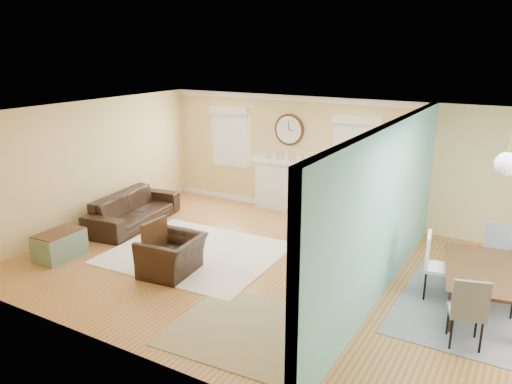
# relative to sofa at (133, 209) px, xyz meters

# --- Properties ---
(floor) EXTENTS (9.00, 9.00, 0.00)m
(floor) POSITION_rel_sofa_xyz_m (3.86, -0.45, -0.33)
(floor) COLOR #945D22
(floor) RESTS_ON ground
(wall_back) EXTENTS (9.00, 0.02, 2.60)m
(wall_back) POSITION_rel_sofa_xyz_m (3.86, 2.55, 0.97)
(wall_back) COLOR #EBC176
(wall_back) RESTS_ON ground
(wall_front) EXTENTS (9.00, 0.02, 2.60)m
(wall_front) POSITION_rel_sofa_xyz_m (3.86, -3.45, 0.97)
(wall_front) COLOR #EBC176
(wall_front) RESTS_ON ground
(wall_left) EXTENTS (0.02, 6.00, 2.60)m
(wall_left) POSITION_rel_sofa_xyz_m (-0.64, -0.45, 0.97)
(wall_left) COLOR #EBC176
(wall_left) RESTS_ON ground
(ceiling) EXTENTS (9.00, 6.00, 0.02)m
(ceiling) POSITION_rel_sofa_xyz_m (3.86, -0.45, 2.27)
(ceiling) COLOR white
(ceiling) RESTS_ON wall_back
(partition) EXTENTS (0.17, 6.00, 2.60)m
(partition) POSITION_rel_sofa_xyz_m (5.37, -0.17, 1.02)
(partition) COLOR #EBC176
(partition) RESTS_ON ground
(fireplace) EXTENTS (1.70, 0.30, 1.17)m
(fireplace) POSITION_rel_sofa_xyz_m (2.36, 2.43, 0.26)
(fireplace) COLOR white
(fireplace) RESTS_ON ground
(wall_clock) EXTENTS (0.70, 0.07, 0.70)m
(wall_clock) POSITION_rel_sofa_xyz_m (2.36, 2.51, 1.52)
(wall_clock) COLOR #4D321F
(wall_clock) RESTS_ON wall_back
(window_left) EXTENTS (1.05, 0.13, 1.42)m
(window_left) POSITION_rel_sofa_xyz_m (0.81, 2.50, 1.32)
(window_left) COLOR white
(window_left) RESTS_ON wall_back
(window_right) EXTENTS (1.05, 0.13, 1.42)m
(window_right) POSITION_rel_sofa_xyz_m (3.91, 2.50, 1.32)
(window_right) COLOR white
(window_right) RESTS_ON wall_back
(pendant) EXTENTS (0.30, 0.30, 0.55)m
(pendant) POSITION_rel_sofa_xyz_m (6.86, -0.45, 1.87)
(pendant) COLOR gold
(pendant) RESTS_ON ceiling
(rug_cream) EXTENTS (3.03, 2.66, 0.02)m
(rug_cream) POSITION_rel_sofa_xyz_m (2.04, -0.59, -0.33)
(rug_cream) COLOR #F1E5CB
(rug_cream) RESTS_ON floor
(rug_jute) EXTENTS (2.26, 1.89, 0.01)m
(rug_jute) POSITION_rel_sofa_xyz_m (4.27, -2.30, -0.33)
(rug_jute) COLOR tan
(rug_jute) RESTS_ON floor
(rug_grey) EXTENTS (2.19, 2.73, 0.01)m
(rug_grey) POSITION_rel_sofa_xyz_m (6.77, -0.15, -0.33)
(rug_grey) COLOR slate
(rug_grey) RESTS_ON floor
(sofa) EXTENTS (1.20, 2.39, 0.67)m
(sofa) POSITION_rel_sofa_xyz_m (0.00, 0.00, 0.00)
(sofa) COLOR black
(sofa) RESTS_ON floor
(eames_chair) EXTENTS (0.96, 1.07, 0.64)m
(eames_chair) POSITION_rel_sofa_xyz_m (2.22, -1.44, -0.02)
(eames_chair) COLOR black
(eames_chair) RESTS_ON floor
(green_chair) EXTENTS (1.10, 1.10, 0.73)m
(green_chair) POSITION_rel_sofa_xyz_m (3.86, 1.72, 0.03)
(green_chair) COLOR #136C58
(green_chair) RESTS_ON floor
(trunk) EXTENTS (0.55, 0.86, 0.49)m
(trunk) POSITION_rel_sofa_xyz_m (0.08, -1.94, -0.09)
(trunk) COLOR gray
(trunk) RESTS_ON floor
(credenza) EXTENTS (0.50, 1.47, 0.80)m
(credenza) POSITION_rel_sofa_xyz_m (5.07, 1.29, 0.07)
(credenza) COLOR olive
(credenza) RESTS_ON floor
(tv) EXTENTS (0.21, 1.06, 0.61)m
(tv) POSITION_rel_sofa_xyz_m (5.05, 1.29, 0.77)
(tv) COLOR black
(tv) RESTS_ON credenza
(garden_stool) EXTENTS (0.34, 0.34, 0.51)m
(garden_stool) POSITION_rel_sofa_xyz_m (5.14, 0.17, -0.08)
(garden_stool) COLOR white
(garden_stool) RESTS_ON floor
(potted_plant) EXTENTS (0.49, 0.45, 0.47)m
(potted_plant) POSITION_rel_sofa_xyz_m (5.14, 0.17, 0.40)
(potted_plant) COLOR #337F33
(potted_plant) RESTS_ON garden_stool
(dining_table) EXTENTS (1.28, 1.90, 0.62)m
(dining_table) POSITION_rel_sofa_xyz_m (6.77, -0.15, -0.03)
(dining_table) COLOR #4D321F
(dining_table) RESTS_ON floor
(dining_chair_n) EXTENTS (0.50, 0.50, 0.94)m
(dining_chair_n) POSITION_rel_sofa_xyz_m (6.77, 0.86, 0.22)
(dining_chair_n) COLOR slate
(dining_chair_n) RESTS_ON floor
(dining_chair_s) EXTENTS (0.52, 0.52, 0.95)m
(dining_chair_s) POSITION_rel_sofa_xyz_m (6.69, -1.21, 0.23)
(dining_chair_s) COLOR slate
(dining_chair_s) RESTS_ON floor
(dining_chair_w) EXTENTS (0.50, 0.50, 0.98)m
(dining_chair_w) POSITION_rel_sofa_xyz_m (6.16, -0.09, 0.25)
(dining_chair_w) COLOR white
(dining_chair_w) RESTS_ON floor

